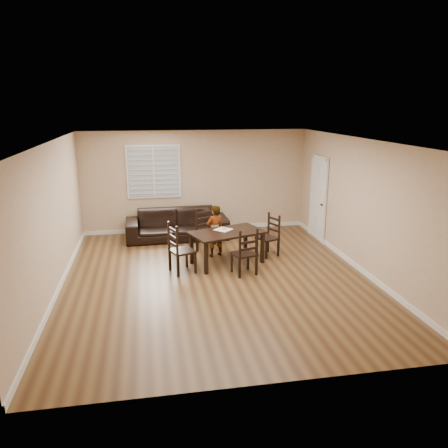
% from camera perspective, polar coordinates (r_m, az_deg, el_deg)
% --- Properties ---
extents(ground, '(7.00, 7.00, 0.00)m').
position_cam_1_polar(ground, '(8.79, -0.97, -7.03)').
color(ground, brown).
rests_on(ground, ground).
extents(room, '(6.04, 7.04, 2.72)m').
position_cam_1_polar(room, '(8.45, -0.98, 4.84)').
color(room, '#D0AD8C').
rests_on(room, ground).
extents(dining_table, '(1.73, 1.31, 0.72)m').
position_cam_1_polar(dining_table, '(9.37, 0.41, -1.51)').
color(dining_table, black).
rests_on(dining_table, ground).
extents(chair_near, '(0.62, 0.61, 1.04)m').
position_cam_1_polar(chair_near, '(10.24, -2.43, -0.97)').
color(chair_near, black).
rests_on(chair_near, ground).
extents(chair_far, '(0.53, 0.51, 0.98)m').
position_cam_1_polar(chair_far, '(8.76, 2.99, -4.03)').
color(chair_far, black).
rests_on(chair_far, ground).
extents(chair_left, '(0.58, 0.60, 1.06)m').
position_cam_1_polar(chair_left, '(8.92, -6.22, -3.49)').
color(chair_left, black).
rests_on(chair_left, ground).
extents(chair_right, '(0.54, 0.55, 0.95)m').
position_cam_1_polar(chair_right, '(10.03, 6.20, -1.61)').
color(chair_right, black).
rests_on(chair_right, ground).
extents(child, '(0.50, 0.42, 1.18)m').
position_cam_1_polar(child, '(9.85, -1.18, -0.90)').
color(child, gray).
rests_on(child, ground).
extents(napkin, '(0.46, 0.46, 0.00)m').
position_cam_1_polar(napkin, '(9.49, -0.10, -0.72)').
color(napkin, beige).
rests_on(napkin, dining_table).
extents(donut, '(0.09, 0.09, 0.03)m').
position_cam_1_polar(donut, '(9.49, -0.00, -0.59)').
color(donut, '#BC8A43').
rests_on(donut, napkin).
extents(sofa, '(2.60, 1.05, 0.75)m').
position_cam_1_polar(sofa, '(11.25, -6.14, -0.04)').
color(sofa, black).
rests_on(sofa, ground).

